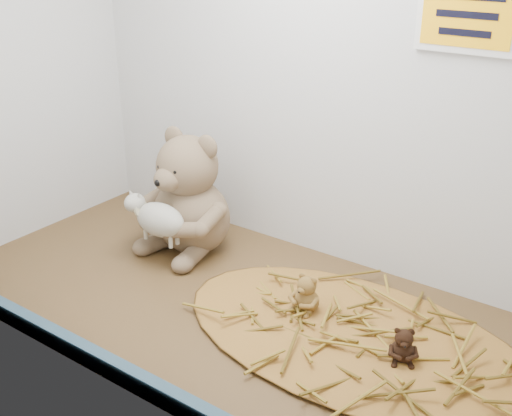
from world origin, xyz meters
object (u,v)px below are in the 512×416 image
Objects in this scene: toy_lamb at (160,220)px; mini_teddy_brown at (403,343)px; main_teddy at (191,191)px; mini_teddy_tan at (307,291)px.

toy_lamb reaches higher than mini_teddy_brown.
mini_teddy_brown is (57.90, -12.54, -9.61)cm from main_teddy.
mini_teddy_tan reaches higher than mini_teddy_brown.
toy_lamb reaches higher than mini_teddy_tan.
mini_teddy_tan is at bearing 141.44° from mini_teddy_brown.
mini_teddy_brown is at bearing -5.21° from mini_teddy_tan.
main_teddy is 10.64cm from toy_lamb.
main_teddy is 1.76× the size of toy_lamb.
mini_teddy_tan is (36.39, 1.54, -5.79)cm from toy_lamb.
toy_lamb is 2.14× the size of mini_teddy_tan.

